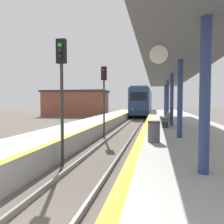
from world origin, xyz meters
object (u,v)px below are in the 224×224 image
signal_mid (104,88)px  bench (166,119)px  train (143,102)px  signal_near (62,78)px  trash_bin (154,132)px

signal_mid → bench: (4.07, -0.37, -1.96)m
train → signal_near: signal_near is taller
signal_near → trash_bin: size_ratio=5.81×
signal_mid → bench: size_ratio=2.66×
signal_near → trash_bin: (3.43, 0.82, -2.03)m
signal_mid → trash_bin: size_ratio=5.81×
bench → signal_mid: bearing=174.8°
signal_mid → trash_bin: signal_mid is taller
trash_bin → bench: bearing=82.6°
train → signal_mid: bearing=-92.6°
signal_near → bench: (4.14, 6.23, -1.96)m
trash_bin → signal_mid: bearing=120.2°
train → signal_mid: (-1.15, -25.25, 0.98)m
trash_bin → signal_near: bearing=-166.5°
signal_mid → trash_bin: bearing=-59.8°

